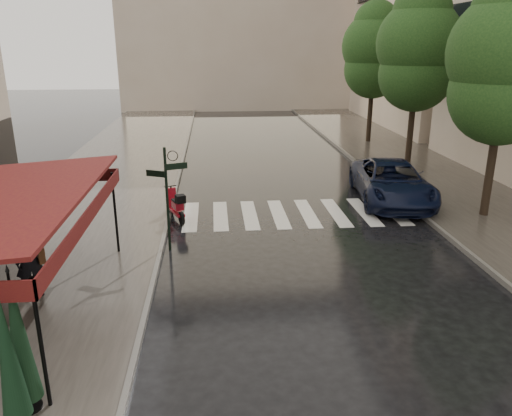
{
  "coord_description": "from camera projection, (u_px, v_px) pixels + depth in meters",
  "views": [
    {
      "loc": [
        0.18,
        -10.88,
        5.83
      ],
      "look_at": [
        1.33,
        2.53,
        1.4
      ],
      "focal_mm": 35.0,
      "sensor_mm": 36.0,
      "label": 1
    }
  ],
  "objects": [
    {
      "name": "pedestrian_with_umbrella",
      "position": [
        25.0,
        229.0,
        11.39
      ],
      "size": [
        1.48,
        1.49,
        2.53
      ],
      "rotation": [
        0.0,
        0.0,
        0.54
      ],
      "color": "black",
      "rests_on": "sidewalk_near"
    },
    {
      "name": "crosswalk",
      "position": [
        293.0,
        213.0,
        18.02
      ],
      "size": [
        7.85,
        3.2,
        0.01
      ],
      "color": "silver",
      "rests_on": "ground"
    },
    {
      "name": "tree_mid",
      "position": [
        418.0,
        50.0,
        22.48
      ],
      "size": [
        3.8,
        3.8,
        8.34
      ],
      "color": "black",
      "rests_on": "sidewalk_far"
    },
    {
      "name": "curb_near",
      "position": [
        180.0,
        173.0,
        23.32
      ],
      "size": [
        0.12,
        60.0,
        0.16
      ],
      "primitive_type": "cube",
      "color": "#595651",
      "rests_on": "ground"
    },
    {
      "name": "parked_car",
      "position": [
        392.0,
        182.0,
        19.26
      ],
      "size": [
        3.15,
        5.78,
        1.54
      ],
      "primitive_type": "imported",
      "rotation": [
        0.0,
        0.0,
        -0.11
      ],
      "color": "black",
      "rests_on": "ground"
    },
    {
      "name": "ground",
      "position": [
        210.0,
        297.0,
        12.1
      ],
      "size": [
        120.0,
        120.0,
        0.0
      ],
      "primitive_type": "plane",
      "color": "black",
      "rests_on": "ground"
    },
    {
      "name": "parasol_back",
      "position": [
        18.0,
        336.0,
        7.8
      ],
      "size": [
        0.47,
        0.47,
        2.54
      ],
      "color": "black",
      "rests_on": "sidewalk_near"
    },
    {
      "name": "tree_near",
      "position": [
        507.0,
        61.0,
        15.95
      ],
      "size": [
        3.8,
        3.8,
        7.99
      ],
      "color": "black",
      "rests_on": "sidewalk_far"
    },
    {
      "name": "sidewalk_near",
      "position": [
        113.0,
        175.0,
        23.08
      ],
      "size": [
        6.0,
        60.0,
        0.12
      ],
      "primitive_type": "cube",
      "color": "#38332D",
      "rests_on": "ground"
    },
    {
      "name": "curb_far",
      "position": [
        366.0,
        170.0,
        24.04
      ],
      "size": [
        0.12,
        60.0,
        0.16
      ],
      "primitive_type": "cube",
      "color": "#595651",
      "rests_on": "ground"
    },
    {
      "name": "parasol_front",
      "position": [
        8.0,
        354.0,
        7.44
      ],
      "size": [
        0.44,
        0.44,
        2.44
      ],
      "color": "black",
      "rests_on": "sidewalk_near"
    },
    {
      "name": "scooter",
      "position": [
        176.0,
        206.0,
        17.23
      ],
      "size": [
        0.81,
        1.57,
        1.08
      ],
      "rotation": [
        0.0,
        0.0,
        0.37
      ],
      "color": "black",
      "rests_on": "ground"
    },
    {
      "name": "sidewalk_far",
      "position": [
        422.0,
        169.0,
        24.27
      ],
      "size": [
        5.5,
        60.0,
        0.12
      ],
      "primitive_type": "cube",
      "color": "#38332D",
      "rests_on": "ground"
    },
    {
      "name": "tree_far",
      "position": [
        374.0,
        51.0,
        29.17
      ],
      "size": [
        3.8,
        3.8,
        8.16
      ],
      "color": "black",
      "rests_on": "sidewalk_far"
    },
    {
      "name": "signpost",
      "position": [
        167.0,
        191.0,
        14.27
      ],
      "size": [
        1.17,
        0.29,
        3.1
      ],
      "color": "black",
      "rests_on": "ground"
    }
  ]
}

